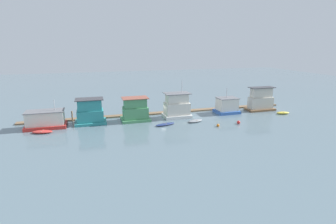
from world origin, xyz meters
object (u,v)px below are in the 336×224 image
at_px(houseboat_blue, 227,106).
at_px(mooring_post_far_right, 72,116).
at_px(dinghy_navy, 165,124).
at_px(dinghy_grey, 195,121).
at_px(dinghy_red, 42,132).
at_px(buoy_red, 239,122).
at_px(buoy_orange, 218,125).
at_px(houseboat_brown, 261,100).
at_px(houseboat_white, 177,106).
at_px(houseboat_teal, 90,112).
at_px(dinghy_yellow, 283,113).
at_px(houseboat_red, 46,120).
at_px(houseboat_green, 135,110).

height_order(houseboat_blue, mooring_post_far_right, houseboat_blue).
bearing_deg(dinghy_navy, dinghy_grey, 4.68).
xyz_separation_m(dinghy_red, mooring_post_far_right, (4.72, 6.09, 0.84)).
relative_size(dinghy_red, buoy_red, 5.57).
bearing_deg(buoy_orange, buoy_red, 5.55).
bearing_deg(houseboat_brown, houseboat_white, -179.15).
relative_size(houseboat_teal, dinghy_yellow, 1.92).
bearing_deg(houseboat_brown, dinghy_navy, -168.18).
relative_size(houseboat_white, dinghy_grey, 2.23).
bearing_deg(dinghy_red, houseboat_white, 7.03).
height_order(dinghy_red, mooring_post_far_right, mooring_post_far_right).
distance_m(houseboat_teal, dinghy_grey, 20.91).
relative_size(houseboat_brown, buoy_red, 10.11).
distance_m(dinghy_yellow, mooring_post_far_right, 45.51).
bearing_deg(houseboat_red, dinghy_grey, -8.84).
bearing_deg(dinghy_yellow, houseboat_white, 169.95).
relative_size(dinghy_grey, dinghy_yellow, 1.16).
bearing_deg(houseboat_blue, buoy_red, -103.03).
bearing_deg(houseboat_red, houseboat_teal, 3.58).
relative_size(houseboat_red, dinghy_navy, 1.69).
height_order(dinghy_navy, buoy_red, buoy_red).
relative_size(houseboat_teal, mooring_post_far_right, 2.74).
xyz_separation_m(houseboat_teal, dinghy_red, (-8.28, -3.75, -1.97)).
relative_size(houseboat_brown, dinghy_navy, 1.57).
bearing_deg(mooring_post_far_right, dinghy_navy, -24.16).
bearing_deg(buoy_red, dinghy_yellow, 16.03).
bearing_deg(houseboat_blue, dinghy_red, -174.77).
relative_size(houseboat_green, houseboat_white, 0.72).
height_order(houseboat_green, dinghy_red, houseboat_green).
bearing_deg(dinghy_yellow, houseboat_teal, 173.47).
relative_size(houseboat_red, dinghy_red, 1.95).
xyz_separation_m(dinghy_grey, dinghy_yellow, (21.16, 0.17, 0.05)).
bearing_deg(houseboat_blue, dinghy_yellow, -21.05).
relative_size(dinghy_grey, buoy_orange, 6.65).
height_order(houseboat_white, houseboat_blue, houseboat_white).
distance_m(houseboat_brown, mooring_post_far_right, 42.26).
xyz_separation_m(dinghy_grey, buoy_orange, (2.94, -4.17, 0.05)).
bearing_deg(houseboat_red, houseboat_white, -0.09).
height_order(houseboat_red, houseboat_brown, houseboat_brown).
xyz_separation_m(houseboat_teal, houseboat_white, (17.73, -0.54, 0.13)).
distance_m(dinghy_red, buoy_orange, 31.90).
distance_m(houseboat_green, mooring_post_far_right, 12.76).
xyz_separation_m(buoy_red, buoy_orange, (-4.67, -0.45, -0.06)).
bearing_deg(dinghy_grey, dinghy_yellow, 0.46).
bearing_deg(houseboat_blue, houseboat_white, -178.68).
relative_size(houseboat_white, houseboat_blue, 1.38).
distance_m(houseboat_red, mooring_post_far_right, 5.35).
height_order(houseboat_green, dinghy_grey, houseboat_green).
distance_m(houseboat_white, dinghy_navy, 6.65).
relative_size(houseboat_green, buoy_orange, 10.69).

